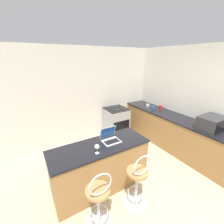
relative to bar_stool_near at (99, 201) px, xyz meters
name	(u,v)px	position (x,y,z in m)	size (l,w,h in m)	color
ground_plane	(157,210)	(0.89, -0.27, -0.46)	(20.00, 20.00, 0.00)	#BCAD8E
wall_back	(87,96)	(0.89, 2.51, 0.84)	(12.00, 0.06, 2.60)	silver
breakfast_bar	(100,167)	(0.34, 0.62, -0.01)	(1.73, 0.63, 0.89)	#9E703D
counter_right	(172,132)	(2.60, 0.86, -0.01)	(0.64, 3.27, 0.89)	#9E703D
bar_stool_near	(99,201)	(0.00, 0.00, 0.00)	(0.40, 0.40, 0.99)	silver
bar_stool_far	(137,182)	(0.68, 0.00, 0.00)	(0.40, 0.40, 0.99)	silver
laptop	(110,137)	(0.57, 0.69, 0.49)	(0.31, 0.29, 0.24)	#B7BABF
microwave	(212,123)	(2.60, -0.01, 0.58)	(0.54, 0.40, 0.28)	#2D2D30
stove_range	(116,122)	(1.65, 2.15, -0.01)	(0.63, 0.61, 0.90)	#9EA3A8
wine_glass_tall	(97,147)	(0.21, 0.45, 0.54)	(0.08, 0.08, 0.16)	silver
mug_blue	(153,108)	(2.53, 1.55, 0.48)	(0.10, 0.08, 0.09)	#2D51AD
mug_white	(148,105)	(2.56, 1.81, 0.48)	(0.10, 0.08, 0.09)	white
mug_red	(161,107)	(2.75, 1.47, 0.48)	(0.10, 0.08, 0.10)	red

